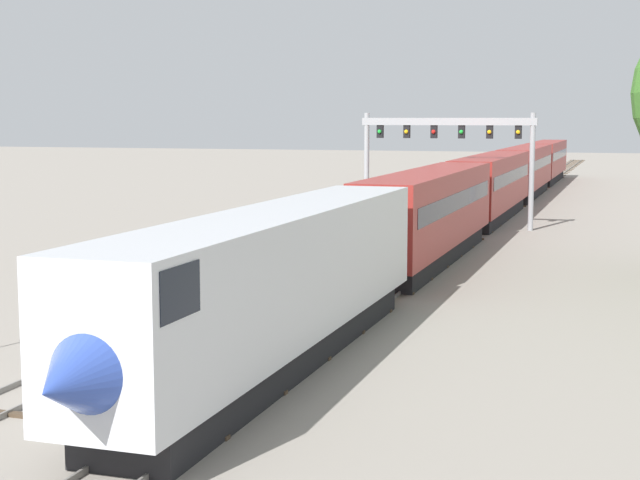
% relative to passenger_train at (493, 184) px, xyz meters
% --- Properties ---
extents(ground_plane, '(400.00, 400.00, 0.00)m').
position_rel_passenger_train_xyz_m(ground_plane, '(-2.00, -50.87, -2.61)').
color(ground_plane, gray).
extents(track_main, '(2.60, 200.00, 0.16)m').
position_rel_passenger_train_xyz_m(track_main, '(0.00, 9.13, -2.54)').
color(track_main, slate).
rests_on(track_main, ground).
extents(track_near, '(2.60, 160.00, 0.16)m').
position_rel_passenger_train_xyz_m(track_near, '(-5.50, -10.87, -2.54)').
color(track_near, slate).
rests_on(track_near, ground).
extents(passenger_train, '(3.04, 114.16, 4.80)m').
position_rel_passenger_train_xyz_m(passenger_train, '(0.00, 0.00, 0.00)').
color(passenger_train, silver).
rests_on(passenger_train, ground).
extents(signal_gantry, '(12.10, 0.49, 7.92)m').
position_rel_passenger_train_xyz_m(signal_gantry, '(-2.25, -6.79, 3.24)').
color(signal_gantry, '#999BA0').
rests_on(signal_gantry, ground).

